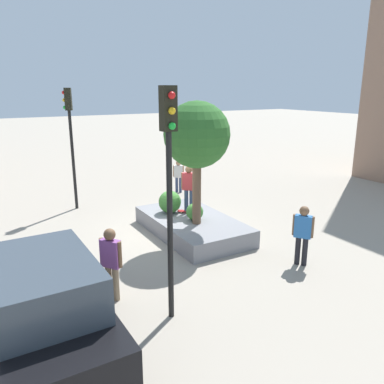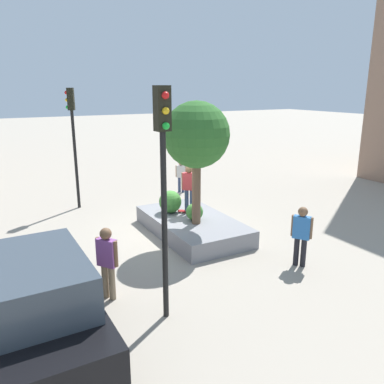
{
  "view_description": "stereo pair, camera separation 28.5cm",
  "coord_description": "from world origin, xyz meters",
  "views": [
    {
      "loc": [
        -11.22,
        5.85,
        4.81
      ],
      "look_at": [
        -0.51,
        -0.34,
        1.47
      ],
      "focal_mm": 36.1,
      "sensor_mm": 36.0,
      "label": 1
    },
    {
      "loc": [
        -11.36,
        5.6,
        4.81
      ],
      "look_at": [
        -0.51,
        -0.34,
        1.47
      ],
      "focal_mm": 36.1,
      "sensor_mm": 36.0,
      "label": 2
    }
  ],
  "objects": [
    {
      "name": "boxwood_shrub",
      "position": [
        -0.76,
        -0.3,
        0.86
      ],
      "size": [
        0.57,
        0.57,
        0.57
      ],
      "primitive_type": "sphere",
      "color": "#3D7A33",
      "rests_on": "planter_ledge"
    },
    {
      "name": "pedestrian_crossing",
      "position": [
        4.49,
        -2.5,
        0.89
      ],
      "size": [
        0.38,
        0.45,
        1.54
      ],
      "color": "navy",
      "rests_on": "ground"
    },
    {
      "name": "bystander_watching",
      "position": [
        -4.11,
        -1.8,
        0.99
      ],
      "size": [
        0.5,
        0.42,
        1.72
      ],
      "color": "black",
      "rests_on": "ground"
    },
    {
      "name": "plaza_tree",
      "position": [
        -1.06,
        -0.2,
        3.4
      ],
      "size": [
        2.06,
        2.06,
        3.89
      ],
      "color": "brown",
      "rests_on": "planter_ledge"
    },
    {
      "name": "skateboarder",
      "position": [
        -0.01,
        -0.5,
        1.58
      ],
      "size": [
        0.43,
        0.44,
        1.62
      ],
      "color": "navy",
      "rests_on": "skateboard"
    },
    {
      "name": "ground_plane",
      "position": [
        0.0,
        0.0,
        0.0
      ],
      "size": [
        120.0,
        120.0,
        0.0
      ],
      "primitive_type": "plane",
      "color": "#9E9384"
    },
    {
      "name": "traffic_light_corner",
      "position": [
        4.39,
        2.35,
        3.27
      ],
      "size": [
        0.35,
        0.37,
        4.83
      ],
      "color": "black",
      "rests_on": "ground"
    },
    {
      "name": "planter_ledge",
      "position": [
        -0.51,
        -0.34,
        0.29
      ],
      "size": [
        4.29,
        2.38,
        0.57
      ],
      "primitive_type": "cube",
      "color": "gray",
      "rests_on": "ground"
    },
    {
      "name": "skateboard",
      "position": [
        -0.01,
        -0.5,
        0.63
      ],
      "size": [
        0.68,
        0.75,
        0.07
      ],
      "color": "#A51E1E",
      "rests_on": "planter_ledge"
    },
    {
      "name": "sedan_parked",
      "position": [
        -4.72,
        5.09,
        1.04
      ],
      "size": [
        4.44,
        2.13,
        2.05
      ],
      "color": "black",
      "rests_on": "ground"
    },
    {
      "name": "passerby_with_bag",
      "position": [
        -3.25,
        3.39,
        1.02
      ],
      "size": [
        0.51,
        0.44,
        1.76
      ],
      "color": "#847056",
      "rests_on": "ground"
    },
    {
      "name": "hedge_clump",
      "position": [
        0.35,
        0.05,
        0.97
      ],
      "size": [
        0.79,
        0.79,
        0.79
      ],
      "primitive_type": "sphere",
      "color": "#3D7A33",
      "rests_on": "planter_ledge"
    },
    {
      "name": "traffic_light_median",
      "position": [
        -4.57,
        2.52,
        3.3
      ],
      "size": [
        0.34,
        0.29,
        4.86
      ],
      "color": "black",
      "rests_on": "ground"
    }
  ]
}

